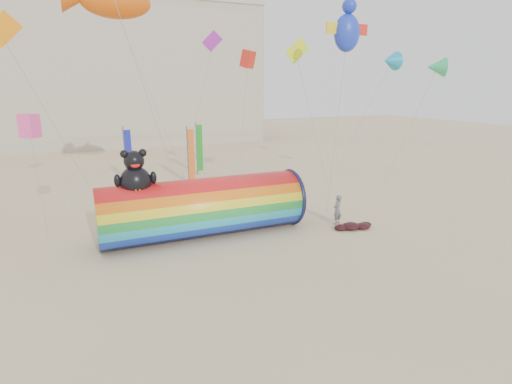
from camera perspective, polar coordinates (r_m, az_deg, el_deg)
name	(u,v)px	position (r m, az deg, el deg)	size (l,w,h in m)	color
ground	(259,240)	(22.79, 0.37, -6.86)	(160.00, 160.00, 0.00)	#CCB58C
hotel_building	(48,73)	(65.40, -27.62, 14.84)	(60.40, 15.40, 20.60)	#B7AD99
windsock_assembly	(204,206)	(23.15, -7.50, -1.98)	(11.63, 3.54, 5.36)	red
kite_handler	(337,210)	(25.57, 11.55, -2.50)	(0.69, 0.45, 1.89)	#5B5D63
fabric_bundle	(353,226)	(25.18, 13.73, -4.74)	(2.62, 1.35, 0.41)	#3E0B11
festival_banners	(174,153)	(36.80, -11.68, 5.46)	(7.55, 3.93, 5.20)	#59595E
flying_kites	(213,18)	(28.03, -6.11, 23.54)	(29.72, 9.86, 11.40)	#1B35C4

